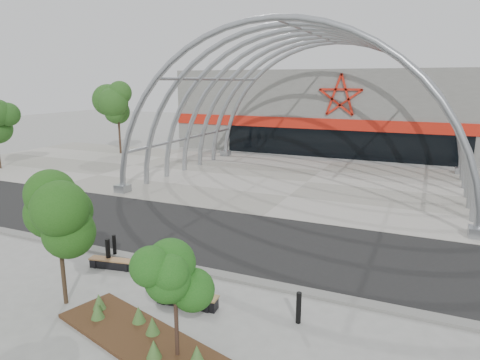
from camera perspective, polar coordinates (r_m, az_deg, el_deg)
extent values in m
plane|color=gray|center=(16.64, -5.75, -11.64)|extent=(140.00, 140.00, 0.00)
cube|color=black|center=(19.50, -0.61, -7.74)|extent=(140.00, 7.00, 0.02)
cube|color=gray|center=(30.36, 8.90, -0.27)|extent=(60.00, 17.00, 0.04)
cube|color=slate|center=(16.42, -6.20, -11.77)|extent=(60.00, 0.50, 0.12)
cube|color=slate|center=(47.27, 14.95, 9.06)|extent=(34.00, 15.00, 8.00)
cube|color=black|center=(40.24, 12.97, 4.67)|extent=(22.00, 0.25, 2.60)
cube|color=red|center=(40.03, 13.10, 7.22)|extent=(34.00, 0.30, 1.00)
torus|color=#969A9F|center=(23.45, 4.01, -4.18)|extent=(20.36, 0.36, 20.36)
torus|color=#969A9F|center=(25.72, 5.93, -2.66)|extent=(20.36, 0.36, 20.36)
torus|color=#969A9F|center=(28.02, 7.54, -1.39)|extent=(20.36, 0.36, 20.36)
torus|color=#969A9F|center=(30.36, 8.90, -0.31)|extent=(20.36, 0.36, 20.36)
torus|color=#969A9F|center=(32.73, 10.06, 0.61)|extent=(20.36, 0.36, 20.36)
torus|color=#969A9F|center=(35.11, 11.07, 1.41)|extent=(20.36, 0.36, 20.36)
torus|color=#969A9F|center=(37.50, 11.95, 2.11)|extent=(20.36, 0.36, 20.36)
cylinder|color=#969A9F|center=(28.96, 27.85, 2.90)|extent=(0.20, 15.00, 0.20)
cylinder|color=#969A9F|center=(28.57, 23.55, 12.27)|extent=(0.20, 15.00, 0.20)
cylinder|color=#969A9F|center=(29.72, 9.61, 18.80)|extent=(0.20, 15.00, 0.20)
cylinder|color=#969A9F|center=(32.12, -3.23, 13.28)|extent=(0.20, 15.00, 0.20)
cylinder|color=#969A9F|center=(33.67, -7.06, 5.54)|extent=(0.20, 15.00, 0.20)
cube|color=#969A9F|center=(28.27, -15.38, -1.10)|extent=(0.80, 0.80, 0.50)
cube|color=#969A9F|center=(40.69, -1.93, 3.59)|extent=(0.80, 0.80, 0.50)
cube|color=#969A9F|center=(22.22, 29.15, -6.17)|extent=(0.80, 0.80, 0.50)
cube|color=#969A9F|center=(36.75, 27.36, 1.10)|extent=(0.80, 0.80, 0.50)
cube|color=#392516|center=(12.76, -13.08, -19.92)|extent=(5.96, 3.26, 0.11)
cone|color=#477433|center=(13.78, -18.48, -16.17)|extent=(0.39, 0.39, 0.49)
cone|color=#477433|center=(12.69, -11.60, -18.44)|extent=(0.39, 0.39, 0.49)
cone|color=#477433|center=(11.77, -11.43, -21.20)|extent=(0.39, 0.39, 0.49)
cone|color=#477433|center=(13.28, -13.36, -17.00)|extent=(0.39, 0.39, 0.49)
cone|color=#477433|center=(11.44, -5.78, -22.11)|extent=(0.39, 0.39, 0.49)
cone|color=#477433|center=(14.26, -18.29, -15.11)|extent=(0.39, 0.39, 0.49)
cylinder|color=black|center=(14.83, -22.51, -11.28)|extent=(0.13, 0.13, 2.14)
ellipsoid|color=#13420C|center=(14.18, -23.20, -4.06)|extent=(1.84, 1.84, 2.34)
cylinder|color=black|center=(11.55, -8.45, -19.25)|extent=(0.10, 0.10, 1.57)
ellipsoid|color=#104F11|center=(10.86, -8.70, -12.88)|extent=(1.30, 1.30, 1.71)
cube|color=black|center=(17.20, -16.64, -10.75)|extent=(1.78, 0.64, 0.30)
cube|color=black|center=(17.52, -18.53, -10.35)|extent=(0.17, 0.40, 0.35)
cube|color=black|center=(16.89, -14.69, -10.99)|extent=(0.17, 0.40, 0.35)
cube|color=#976141|center=(17.13, -16.69, -10.13)|extent=(1.83, 0.71, 0.05)
cube|color=black|center=(14.12, -7.04, -15.68)|extent=(2.02, 0.55, 0.34)
cube|color=black|center=(14.41, -9.81, -15.00)|extent=(0.16, 0.45, 0.40)
cube|color=black|center=(13.82, -4.15, -16.13)|extent=(0.16, 0.45, 0.40)
cube|color=olive|center=(14.01, -7.07, -14.86)|extent=(2.07, 0.63, 0.06)
cylinder|color=black|center=(17.23, -17.18, -9.27)|extent=(0.18, 0.18, 1.12)
cylinder|color=black|center=(18.13, -16.41, -8.42)|extent=(0.15, 0.15, 0.92)
cylinder|color=black|center=(16.18, -11.88, -10.68)|extent=(0.16, 0.16, 0.99)
cylinder|color=black|center=(15.73, -6.62, -11.09)|extent=(0.17, 0.17, 1.04)
cylinder|color=black|center=(13.12, 7.83, -16.52)|extent=(0.15, 0.15, 0.97)
cylinder|color=#311F16|center=(43.41, -15.74, 5.57)|extent=(0.20, 0.20, 3.30)
ellipsoid|color=#204A19|center=(43.15, -15.99, 9.52)|extent=(3.00, 3.00, 3.60)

